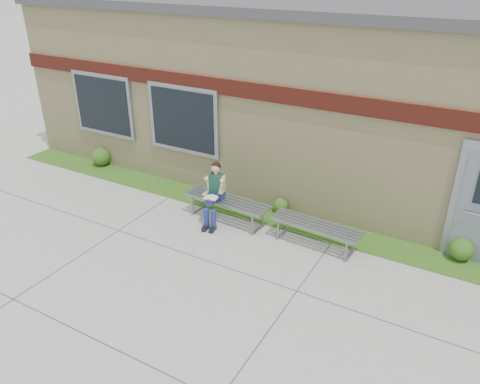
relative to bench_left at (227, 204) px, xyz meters
The scene contains 9 objects.
ground 2.40m from the bench_left, 57.55° to the right, with size 80.00×80.00×0.00m, color #9E9E99.
grass_strip 1.45m from the bench_left, 25.26° to the left, with size 16.00×0.80×0.02m, color #2B5015.
school_building 4.52m from the bench_left, 72.32° to the left, with size 16.20×6.22×4.20m.
bench_left is the anchor object (origin of this frame).
bench_right 2.00m from the bench_left, ahead, with size 1.82×0.61×0.46m.
girl 0.42m from the bench_left, 132.75° to the right, with size 0.48×0.77×1.33m.
shrub_west 4.55m from the bench_left, 169.22° to the left, with size 0.48×0.48×0.48m, color #2B5015.
shrub_mid 1.23m from the bench_left, 44.65° to the left, with size 0.33×0.33×0.33m, color #2B5015.
shrub_east 4.62m from the bench_left, 10.60° to the left, with size 0.43×0.43×0.43m, color #2B5015.
Camera 1 is at (3.27, -5.47, 5.05)m, focal length 35.00 mm.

